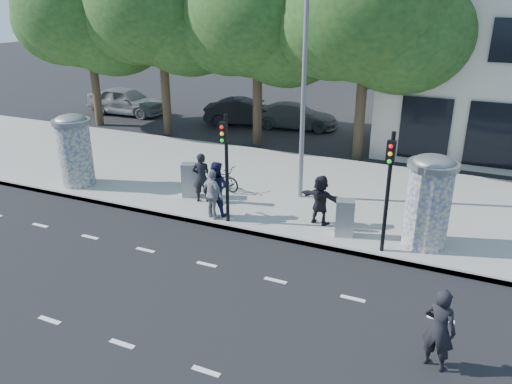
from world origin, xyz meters
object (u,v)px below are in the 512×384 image
at_px(ped_c, 216,188).
at_px(traffic_pole_far, 388,181).
at_px(ad_column_right, 429,199).
at_px(man_road, 439,329).
at_px(car_left, 127,101).
at_px(ped_f, 321,200).
at_px(bicycle, 220,177).
at_px(street_lamp, 304,62).
at_px(car_mid, 244,112).
at_px(ped_b, 201,178).
at_px(ped_e, 213,194).
at_px(ad_column_left, 74,148).
at_px(cabinet_left, 190,180).
at_px(car_right, 296,115).
at_px(traffic_pole_near, 226,158).
at_px(cabinet_right, 345,218).

bearing_deg(ped_c, traffic_pole_far, 172.64).
xyz_separation_m(ad_column_right, man_road, (0.80, -4.94, -0.67)).
distance_m(traffic_pole_far, car_left, 20.93).
distance_m(traffic_pole_far, ped_c, 5.52).
height_order(ped_f, bicycle, ped_f).
bearing_deg(street_lamp, car_mid, 125.07).
distance_m(ped_f, car_mid, 13.47).
xyz_separation_m(ped_f, bicycle, (-4.19, 1.35, -0.33)).
distance_m(ped_b, ped_f, 4.22).
bearing_deg(street_lamp, ped_e, -124.61).
distance_m(ad_column_right, car_left, 21.27).
bearing_deg(bicycle, ad_column_left, 123.48).
relative_size(man_road, cabinet_left, 1.45).
bearing_deg(ad_column_left, ped_b, 4.85).
relative_size(man_road, car_right, 0.38).
height_order(street_lamp, cabinet_left, street_lamp).
bearing_deg(car_mid, ad_column_left, 155.66).
distance_m(traffic_pole_near, car_right, 12.91).
xyz_separation_m(traffic_pole_far, car_left, (-17.44, 11.49, -1.41)).
distance_m(ad_column_left, traffic_pole_far, 11.44).
bearing_deg(ped_c, car_right, -85.43).
bearing_deg(traffic_pole_far, bicycle, 159.07).
xyz_separation_m(ad_column_left, traffic_pole_far, (11.40, -0.71, 0.69)).
relative_size(traffic_pole_near, car_right, 0.74).
relative_size(traffic_pole_near, man_road, 1.96).
height_order(ad_column_right, traffic_pole_far, traffic_pole_far).
bearing_deg(cabinet_right, ad_column_left, 164.17).
bearing_deg(man_road, bicycle, -21.72).
height_order(ped_b, cabinet_left, ped_b).
height_order(street_lamp, car_right, street_lamp).
distance_m(ad_column_left, ped_e, 6.14).
xyz_separation_m(man_road, car_mid, (-11.68, 16.10, -0.15)).
bearing_deg(bicycle, cabinet_left, 163.22).
bearing_deg(car_left, ad_column_left, -152.42).
bearing_deg(ped_e, street_lamp, -100.44).
xyz_separation_m(ad_column_left, ped_c, (6.02, -0.32, -0.50)).
height_order(ped_f, car_right, ped_f).
bearing_deg(ped_e, ped_b, -22.59).
bearing_deg(ad_column_left, car_mid, 82.38).
height_order(cabinet_right, car_mid, car_mid).
height_order(ad_column_right, car_right, ad_column_right).
bearing_deg(bicycle, ad_column_right, -86.62).
relative_size(ped_e, car_mid, 0.37).
bearing_deg(cabinet_right, car_mid, 112.03).
xyz_separation_m(ped_c, car_mid, (-4.50, 11.69, -0.32)).
distance_m(traffic_pole_far, ped_b, 6.55).
bearing_deg(ped_f, car_right, -57.54).
distance_m(cabinet_left, car_mid, 11.08).
height_order(ped_f, cabinet_right, ped_f).
height_order(ad_column_right, traffic_pole_near, traffic_pole_near).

